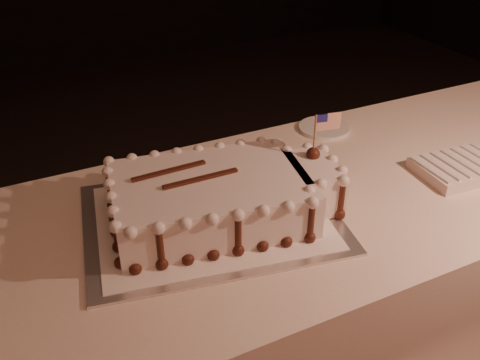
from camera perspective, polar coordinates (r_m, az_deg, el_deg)
name	(u,v)px	position (r m, az deg, el deg)	size (l,w,h in m)	color
banquet_table	(323,288)	(1.72, 8.81, -11.34)	(2.40, 0.80, 0.75)	beige
cake_board	(211,218)	(1.34, -3.08, -4.12)	(0.62, 0.47, 0.01)	silver
doily	(211,217)	(1.34, -3.08, -3.94)	(0.56, 0.42, 0.00)	white
sheet_cake	(224,196)	(1.31, -1.75, -1.71)	(0.61, 0.41, 0.23)	silver
napkin_stack	(460,168)	(1.65, 22.40, 1.21)	(0.25, 0.19, 0.04)	silver
side_plate	(324,128)	(1.79, 8.93, 5.49)	(0.17, 0.17, 0.01)	silver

